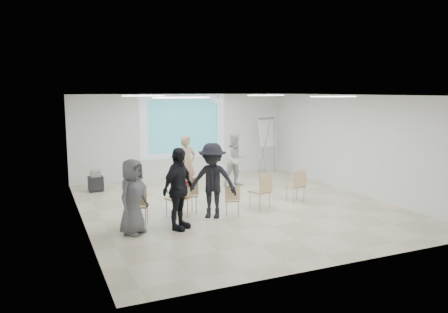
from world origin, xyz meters
name	(u,v)px	position (x,y,z in m)	size (l,w,h in m)	color
floor	(236,207)	(0.00, 0.00, -0.05)	(8.00, 9.00, 0.10)	beige
ceiling	(236,93)	(0.00, 0.00, 3.05)	(8.00, 9.00, 0.10)	white
wall_back	(183,136)	(0.00, 4.55, 1.50)	(8.00, 0.10, 3.00)	silver
wall_left	(78,161)	(-4.05, 0.00, 1.50)	(0.10, 9.00, 3.00)	silver
wall_right	(356,144)	(4.05, 0.00, 1.50)	(0.10, 9.00, 3.00)	silver
projection_halo	(183,126)	(0.00, 4.49, 1.85)	(3.20, 0.01, 2.30)	silver
projection_image	(183,126)	(0.00, 4.47, 1.85)	(2.60, 0.01, 1.90)	teal
pedestal_table	(214,175)	(0.34, 2.38, 0.41)	(0.75, 0.75, 0.73)	white
player_left	(187,161)	(-0.71, 2.02, 1.00)	(0.73, 0.49, 2.00)	tan
player_right	(236,157)	(1.06, 2.27, 0.98)	(0.94, 0.76, 1.96)	silver
controller_left	(190,149)	(-0.53, 2.27, 1.32)	(0.04, 0.12, 0.04)	white
controller_right	(228,146)	(0.88, 2.52, 1.32)	(0.04, 0.12, 0.04)	white
chair_far_left	(137,203)	(-2.88, -0.85, 0.58)	(0.60, 0.62, 0.98)	tan
chair_left_mid	(179,195)	(-1.78, -0.53, 0.57)	(0.61, 0.63, 0.97)	tan
chair_left_inner	(188,193)	(-1.47, -0.31, 0.57)	(0.47, 0.50, 0.96)	tan
chair_center	(232,198)	(-0.50, -0.87, 0.47)	(0.50, 0.52, 0.80)	tan
chair_right_inner	(262,189)	(0.45, -0.67, 0.57)	(0.57, 0.60, 0.96)	tan
chair_right_far	(297,183)	(1.73, -0.37, 0.54)	(0.45, 0.48, 0.92)	tan
red_jacket	(179,191)	(-1.81, -0.67, 0.72)	(0.45, 0.10, 0.43)	#A31415
laptop	(187,194)	(-1.47, -0.20, 0.52)	(0.35, 0.26, 0.03)	black
audience_left	(178,183)	(-2.06, -1.35, 1.07)	(1.25, 0.75, 2.14)	black
audience_mid	(212,176)	(-1.01, -0.80, 1.05)	(1.36, 0.74, 2.11)	black
audience_outer	(133,192)	(-3.06, -1.26, 0.94)	(0.91, 0.60, 1.87)	#58585D
flipchart_easel	(267,133)	(3.01, 3.71, 1.57)	(0.89, 0.70, 2.13)	gray
av_cart	(96,182)	(-3.28, 3.31, 0.30)	(0.45, 0.37, 0.66)	black
ceiling_projector	(218,105)	(0.10, 1.49, 2.69)	(0.30, 0.25, 3.00)	white
fluor_panel_nw	(144,96)	(-2.00, 2.00, 2.97)	(1.20, 0.30, 0.02)	white
fluor_panel_ne	(266,95)	(2.00, 2.00, 2.97)	(1.20, 0.30, 0.02)	white
fluor_panel_sw	(181,98)	(-2.00, -1.50, 2.97)	(1.20, 0.30, 0.02)	white
fluor_panel_se	(333,97)	(2.00, -1.50, 2.97)	(1.20, 0.30, 0.02)	white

